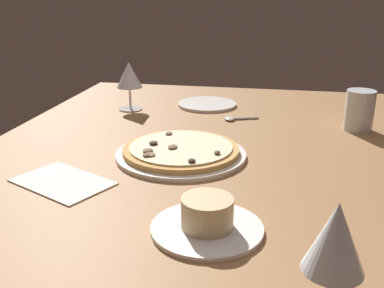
% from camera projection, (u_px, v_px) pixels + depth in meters
% --- Properties ---
extents(dining_table, '(1.50, 1.10, 0.04)m').
position_uv_depth(dining_table, '(203.00, 164.00, 1.08)').
color(dining_table, '#996B42').
rests_on(dining_table, ground).
extents(pizza_main, '(0.30, 0.30, 0.03)m').
position_uv_depth(pizza_main, '(181.00, 152.00, 1.06)').
color(pizza_main, white).
rests_on(pizza_main, dining_table).
extents(ramekin_on_saucer, '(0.18, 0.18, 0.06)m').
position_uv_depth(ramekin_on_saucer, '(207.00, 219.00, 0.74)').
color(ramekin_on_saucer, white).
rests_on(ramekin_on_saucer, dining_table).
extents(wine_glass_far, '(0.07, 0.07, 0.16)m').
position_uv_depth(wine_glass_far, '(335.00, 243.00, 0.51)').
color(wine_glass_far, silver).
rests_on(wine_glass_far, dining_table).
extents(wine_glass_near, '(0.08, 0.08, 0.15)m').
position_uv_depth(wine_glass_near, '(129.00, 77.00, 1.43)').
color(wine_glass_near, silver).
rests_on(wine_glass_near, dining_table).
extents(water_glass, '(0.08, 0.08, 0.11)m').
position_uv_depth(water_glass, '(359.00, 112.00, 1.24)').
color(water_glass, silver).
rests_on(water_glass, dining_table).
extents(side_plate, '(0.19, 0.19, 0.01)m').
position_uv_depth(side_plate, '(207.00, 104.00, 1.51)').
color(side_plate, silver).
rests_on(side_plate, dining_table).
extents(paper_menu, '(0.20, 0.23, 0.00)m').
position_uv_depth(paper_menu, '(62.00, 182.00, 0.92)').
color(paper_menu, white).
rests_on(paper_menu, dining_table).
extents(spoon, '(0.06, 0.10, 0.01)m').
position_uv_depth(spoon, '(233.00, 119.00, 1.35)').
color(spoon, silver).
rests_on(spoon, dining_table).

